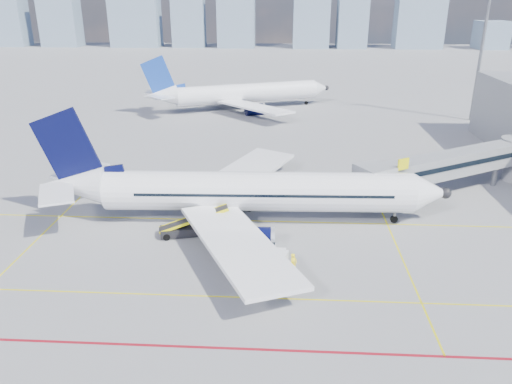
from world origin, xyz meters
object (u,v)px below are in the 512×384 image
main_aircraft (241,192)px  ramp_worker (293,265)px  belt_loader (187,228)px  baggage_tug (273,252)px  cargo_dolly (265,261)px  second_aircraft (240,94)px

main_aircraft → ramp_worker: main_aircraft is taller
ramp_worker → belt_loader: bearing=97.3°
baggage_tug → ramp_worker: 3.16m
main_aircraft → cargo_dolly: bearing=-75.9°
second_aircraft → cargo_dolly: second_aircraft is taller
belt_loader → main_aircraft: bearing=21.2°
baggage_tug → ramp_worker: (1.70, -2.64, 0.34)m
second_aircraft → ramp_worker: bearing=-103.4°
main_aircraft → cargo_dolly: size_ratio=10.02×
main_aircraft → baggage_tug: (3.52, -7.75, -2.56)m
cargo_dolly → main_aircraft: bearing=122.4°
baggage_tug → cargo_dolly: 2.59m
second_aircraft → ramp_worker: 64.68m
main_aircraft → belt_loader: 6.59m
second_aircraft → baggage_tug: (8.36, -61.21, -2.56)m
main_aircraft → second_aircraft: (-4.83, 53.46, 0.00)m
baggage_tug → belt_loader: belt_loader is taller
baggage_tug → cargo_dolly: cargo_dolly is taller
main_aircraft → baggage_tug: bearing=-67.4°
main_aircraft → second_aircraft: size_ratio=1.11×
baggage_tug → ramp_worker: ramp_worker is taller
baggage_tug → main_aircraft: bearing=114.3°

